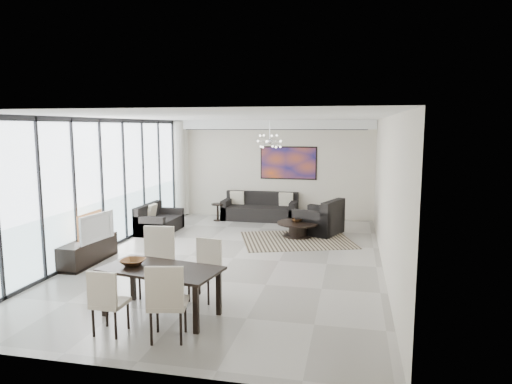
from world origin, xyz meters
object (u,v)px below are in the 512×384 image
(tv_console, at_px, (88,251))
(television, at_px, (93,227))
(coffee_table, at_px, (298,228))
(dining_table, at_px, (161,274))
(sofa_main, at_px, (260,210))

(tv_console, distance_m, television, 0.54)
(coffee_table, height_order, dining_table, dining_table)
(sofa_main, height_order, television, television)
(coffee_table, xyz_separation_m, dining_table, (-1.35, -5.18, 0.42))
(tv_console, bearing_deg, coffee_table, 38.86)
(television, bearing_deg, dining_table, -123.16)
(dining_table, bearing_deg, tv_console, 139.99)
(sofa_main, height_order, tv_console, sofa_main)
(tv_console, distance_m, dining_table, 3.28)
(sofa_main, distance_m, tv_console, 5.58)
(tv_console, xyz_separation_m, television, (0.16, -0.05, 0.51))
(coffee_table, bearing_deg, tv_console, -141.14)
(tv_console, height_order, television, television)
(coffee_table, bearing_deg, television, -139.49)
(television, bearing_deg, sofa_main, -16.76)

